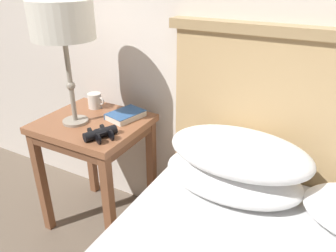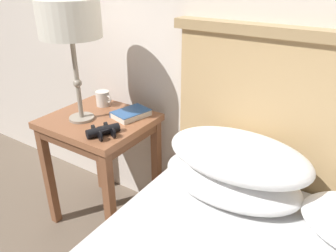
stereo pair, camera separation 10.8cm
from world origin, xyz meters
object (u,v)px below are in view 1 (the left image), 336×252
(nightstand, at_px, (94,138))
(binoculars_pair, at_px, (101,133))
(coffee_mug, at_px, (95,101))
(table_lamp, at_px, (62,23))
(book_on_nightstand, at_px, (125,115))

(nightstand, distance_m, binoculars_pair, 0.24)
(binoculars_pair, relative_size, coffee_mug, 1.57)
(nightstand, bearing_deg, table_lamp, -137.92)
(coffee_mug, bearing_deg, book_on_nightstand, -8.49)
(nightstand, xyz_separation_m, book_on_nightstand, (0.13, 0.11, 0.12))
(binoculars_pair, xyz_separation_m, coffee_mug, (-0.26, 0.27, 0.02))
(book_on_nightstand, bearing_deg, table_lamp, -139.34)
(table_lamp, distance_m, coffee_mug, 0.50)
(binoculars_pair, bearing_deg, book_on_nightstand, 96.30)
(nightstand, xyz_separation_m, coffee_mug, (-0.10, 0.15, 0.14))
(book_on_nightstand, distance_m, binoculars_pair, 0.24)
(book_on_nightstand, bearing_deg, binoculars_pair, -83.70)
(nightstand, xyz_separation_m, binoculars_pair, (0.16, -0.13, 0.12))
(nightstand, bearing_deg, coffee_mug, 123.85)
(book_on_nightstand, xyz_separation_m, binoculars_pair, (0.03, -0.24, 0.01))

